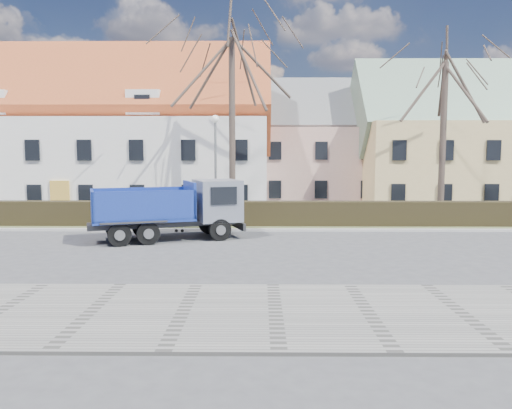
{
  "coord_description": "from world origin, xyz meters",
  "views": [
    {
      "loc": [
        -0.35,
        -20.17,
        3.84
      ],
      "look_at": [
        -0.57,
        2.06,
        1.6
      ],
      "focal_mm": 35.0,
      "sensor_mm": 36.0,
      "label": 1
    }
  ],
  "objects_px": {
    "dump_truck": "(163,209)",
    "cart_frame": "(175,226)",
    "parked_car_a": "(189,206)",
    "streetlight": "(216,170)"
  },
  "relations": [
    {
      "from": "streetlight",
      "to": "parked_car_a",
      "type": "distance_m",
      "value": 4.97
    },
    {
      "from": "cart_frame",
      "to": "parked_car_a",
      "type": "xyz_separation_m",
      "value": [
        -0.29,
        6.65,
        0.31
      ]
    },
    {
      "from": "dump_truck",
      "to": "cart_frame",
      "type": "relative_size",
      "value": 10.01
    },
    {
      "from": "streetlight",
      "to": "parked_car_a",
      "type": "xyz_separation_m",
      "value": [
        -2.06,
        3.84,
        -2.39
      ]
    },
    {
      "from": "streetlight",
      "to": "parked_car_a",
      "type": "bearing_deg",
      "value": 118.15
    },
    {
      "from": "dump_truck",
      "to": "streetlight",
      "type": "bearing_deg",
      "value": 49.13
    },
    {
      "from": "cart_frame",
      "to": "parked_car_a",
      "type": "height_order",
      "value": "parked_car_a"
    },
    {
      "from": "cart_frame",
      "to": "parked_car_a",
      "type": "bearing_deg",
      "value": 92.51
    },
    {
      "from": "parked_car_a",
      "to": "dump_truck",
      "type": "bearing_deg",
      "value": 171.01
    },
    {
      "from": "dump_truck",
      "to": "parked_car_a",
      "type": "height_order",
      "value": "dump_truck"
    }
  ]
}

